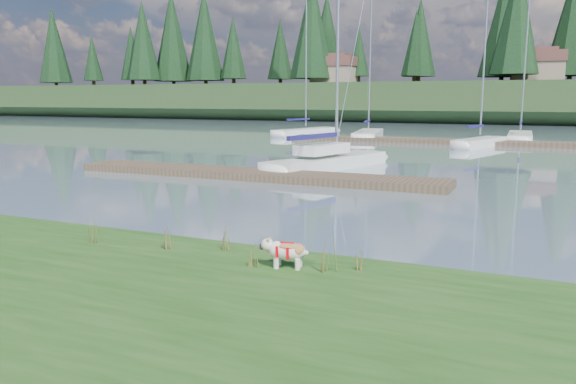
% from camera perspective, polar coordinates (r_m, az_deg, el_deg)
% --- Properties ---
extents(ground, '(200.00, 200.00, 0.00)m').
position_cam_1_polar(ground, '(41.78, 14.96, 4.80)').
color(ground, '#798FA0').
rests_on(ground, ground).
extents(bank, '(60.00, 9.00, 0.35)m').
position_cam_1_polar(bank, '(8.97, -27.16, -11.56)').
color(bank, '#294F1C').
rests_on(bank, ground).
extents(ridge, '(200.00, 20.00, 5.00)m').
position_cam_1_polar(ridge, '(84.38, 19.88, 8.51)').
color(ridge, '#1D3218').
rests_on(ridge, ground).
extents(bulldog, '(0.84, 0.43, 0.49)m').
position_cam_1_polar(bulldog, '(9.69, -0.14, -5.92)').
color(bulldog, silver).
rests_on(bulldog, bank).
extents(sailboat_main, '(3.90, 8.85, 12.53)m').
position_cam_1_polar(sailboat_main, '(26.45, 4.84, 3.41)').
color(sailboat_main, white).
rests_on(sailboat_main, ground).
extents(dock_near, '(16.00, 2.00, 0.30)m').
position_cam_1_polar(dock_near, '(22.99, -3.77, 1.81)').
color(dock_near, '#4C3D2C').
rests_on(dock_near, ground).
extents(dock_far, '(26.00, 2.20, 0.30)m').
position_cam_1_polar(dock_far, '(41.50, 17.70, 4.85)').
color(dock_far, '#4C3D2C').
rests_on(dock_far, ground).
extents(sailboat_bg_0, '(3.95, 8.48, 12.07)m').
position_cam_1_polar(sailboat_bg_0, '(49.83, 2.35, 6.20)').
color(sailboat_bg_0, white).
rests_on(sailboat_bg_0, ground).
extents(sailboat_bg_1, '(3.26, 9.02, 13.11)m').
position_cam_1_polar(sailboat_bg_1, '(47.03, 8.26, 5.92)').
color(sailboat_bg_1, white).
rests_on(sailboat_bg_1, ground).
extents(sailboat_bg_2, '(3.29, 6.84, 10.28)m').
position_cam_1_polar(sailboat_bg_2, '(40.18, 19.22, 4.89)').
color(sailboat_bg_2, white).
rests_on(sailboat_bg_2, ground).
extents(sailboat_bg_3, '(1.88, 8.45, 12.31)m').
position_cam_1_polar(sailboat_bg_3, '(47.39, 22.52, 5.32)').
color(sailboat_bg_3, white).
rests_on(sailboat_bg_3, ground).
extents(weed_0, '(0.17, 0.14, 0.53)m').
position_cam_1_polar(weed_0, '(11.11, -12.19, -4.58)').
color(weed_0, '#475B23').
rests_on(weed_0, bank).
extents(weed_1, '(0.17, 0.14, 0.54)m').
position_cam_1_polar(weed_1, '(10.87, -6.24, -4.70)').
color(weed_1, '#475B23').
rests_on(weed_1, bank).
extents(weed_2, '(0.17, 0.14, 0.76)m').
position_cam_1_polar(weed_2, '(9.48, 4.10, -6.23)').
color(weed_2, '#475B23').
rests_on(weed_2, bank).
extents(weed_3, '(0.17, 0.14, 0.63)m').
position_cam_1_polar(weed_3, '(11.92, -19.25, -3.72)').
color(weed_3, '#475B23').
rests_on(weed_3, bank).
extents(weed_4, '(0.17, 0.14, 0.48)m').
position_cam_1_polar(weed_4, '(9.78, -3.60, -6.45)').
color(weed_4, '#475B23').
rests_on(weed_4, bank).
extents(weed_5, '(0.17, 0.14, 0.53)m').
position_cam_1_polar(weed_5, '(9.69, 7.37, -6.55)').
color(weed_5, '#475B23').
rests_on(weed_5, bank).
extents(mud_lip, '(60.00, 0.50, 0.14)m').
position_cam_1_polar(mud_lip, '(12.06, -10.60, -5.87)').
color(mud_lip, '#33281C').
rests_on(mud_lip, ground).
extents(conifer_0, '(5.72, 5.72, 14.15)m').
position_cam_1_polar(conifer_0, '(99.98, -14.52, 14.67)').
color(conifer_0, '#382619').
rests_on(conifer_0, ridge).
extents(conifer_1, '(4.40, 4.40, 11.30)m').
position_cam_1_polar(conifer_1, '(94.80, -5.58, 14.40)').
color(conifer_1, '#382619').
rests_on(conifer_1, ridge).
extents(conifer_2, '(6.60, 6.60, 16.05)m').
position_cam_1_polar(conifer_2, '(85.85, 2.45, 16.46)').
color(conifer_2, '#382619').
rests_on(conifer_2, ridge).
extents(conifer_3, '(4.84, 4.84, 12.25)m').
position_cam_1_polar(conifer_3, '(85.20, 13.24, 15.05)').
color(conifer_3, '#382619').
rests_on(conifer_3, ridge).
extents(conifer_4, '(6.16, 6.16, 15.10)m').
position_cam_1_polar(conifer_4, '(77.83, 22.20, 16.16)').
color(conifer_4, '#382619').
rests_on(conifer_4, ridge).
extents(house_0, '(6.30, 5.30, 4.65)m').
position_cam_1_polar(house_0, '(86.14, 4.82, 12.25)').
color(house_0, gray).
rests_on(house_0, ridge).
extents(house_1, '(6.30, 5.30, 4.65)m').
position_cam_1_polar(house_1, '(82.22, 24.21, 11.59)').
color(house_1, gray).
rests_on(house_1, ridge).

